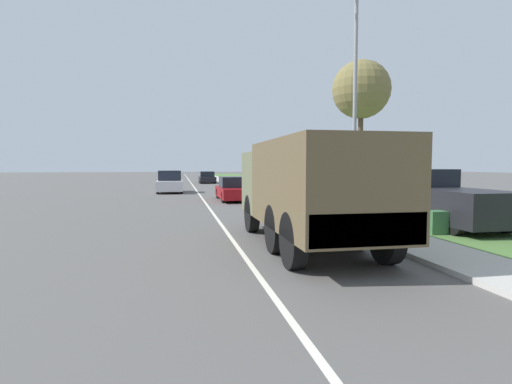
{
  "coord_description": "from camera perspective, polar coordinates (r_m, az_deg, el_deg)",
  "views": [
    {
      "loc": [
        -1.47,
        2.15,
        2.1
      ],
      "look_at": [
        0.73,
        13.44,
        1.33
      ],
      "focal_mm": 28.0,
      "sensor_mm": 36.0,
      "label": 1
    }
  ],
  "objects": [
    {
      "name": "grass_strip_right",
      "position": [
        39.3,
        4.28,
        0.78
      ],
      "size": [
        7.0,
        120.0,
        0.02
      ],
      "color": "#4C7538",
      "rests_on": "ground"
    },
    {
      "name": "pickup_truck",
      "position": [
        15.31,
        24.76,
        -0.93
      ],
      "size": [
        2.01,
        5.14,
        1.94
      ],
      "color": "black",
      "rests_on": "grass_strip_right"
    },
    {
      "name": "utility_box",
      "position": [
        13.32,
        24.33,
        -3.96
      ],
      "size": [
        0.55,
        0.45,
        0.7
      ],
      "color": "#3D7042",
      "rests_on": "grass_strip_right"
    },
    {
      "name": "lane_centre_stripe",
      "position": [
        37.94,
        -8.8,
        0.63
      ],
      "size": [
        0.12,
        120.0,
        0.0
      ],
      "color": "silver",
      "rests_on": "ground"
    },
    {
      "name": "car_third_ahead",
      "position": [
        47.26,
        -7.0,
        2.03
      ],
      "size": [
        1.83,
        4.07,
        1.38
      ],
      "color": "black",
      "rests_on": "ground"
    },
    {
      "name": "ground_plane",
      "position": [
        37.94,
        -8.8,
        0.62
      ],
      "size": [
        180.0,
        180.0,
        0.0
      ],
      "primitive_type": "plane",
      "color": "#565451"
    },
    {
      "name": "car_second_ahead",
      "position": [
        31.36,
        -12.2,
        1.29
      ],
      "size": [
        1.91,
        4.1,
        1.69
      ],
      "color": "silver",
      "rests_on": "ground"
    },
    {
      "name": "military_truck",
      "position": [
        10.37,
        7.5,
        0.8
      ],
      "size": [
        2.36,
        6.93,
        2.7
      ],
      "color": "#606647",
      "rests_on": "ground"
    },
    {
      "name": "tree_mid_right",
      "position": [
        23.88,
        14.8,
        13.87
      ],
      "size": [
        3.26,
        3.26,
        7.97
      ],
      "color": "#4C3D2D",
      "rests_on": "grass_strip_right"
    },
    {
      "name": "lamp_post",
      "position": [
        15.05,
        13.35,
        15.05
      ],
      "size": [
        1.69,
        0.24,
        8.47
      ],
      "color": "gray",
      "rests_on": "sidewalk_right"
    },
    {
      "name": "car_nearest_ahead",
      "position": [
        24.06,
        -3.15,
        0.37
      ],
      "size": [
        1.84,
        4.87,
        1.41
      ],
      "color": "maroon",
      "rests_on": "ground"
    },
    {
      "name": "sidewalk_right",
      "position": [
        38.37,
        -2.07,
        0.79
      ],
      "size": [
        1.8,
        120.0,
        0.12
      ],
      "color": "beige",
      "rests_on": "ground"
    }
  ]
}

